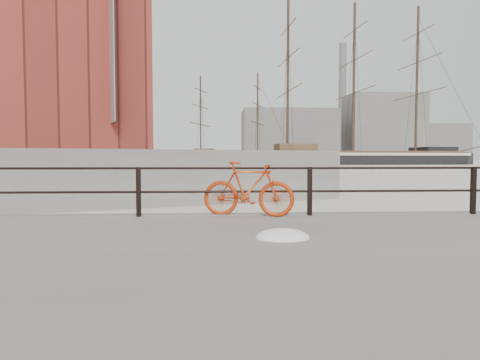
# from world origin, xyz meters

# --- Properties ---
(ground) EXTENTS (400.00, 400.00, 0.00)m
(ground) POSITION_xyz_m (0.00, 0.00, 0.00)
(ground) COLOR white
(ground) RESTS_ON ground
(far_quay) EXTENTS (78.44, 148.07, 1.80)m
(far_quay) POSITION_xyz_m (-40.00, 72.00, 0.90)
(far_quay) COLOR gray
(far_quay) RESTS_ON ground
(guardrail) EXTENTS (28.00, 0.10, 1.00)m
(guardrail) POSITION_xyz_m (0.00, -0.15, 0.85)
(guardrail) COLOR black
(guardrail) RESTS_ON promenade
(bicycle) EXTENTS (1.87, 0.73, 1.12)m
(bicycle) POSITION_xyz_m (-4.78, -0.25, 0.91)
(bicycle) COLOR #B9340C
(bicycle) RESTS_ON promenade
(barque_black) EXTENTS (67.35, 27.00, 36.81)m
(barque_black) POSITION_xyz_m (25.05, 84.76, 0.00)
(barque_black) COLOR black
(barque_black) RESTS_ON ground
(schooner_mid) EXTENTS (29.93, 19.84, 20.00)m
(schooner_mid) POSITION_xyz_m (-2.69, 81.90, 0.00)
(schooner_mid) COLOR beige
(schooner_mid) RESTS_ON ground
(schooner_left) EXTENTS (25.05, 19.32, 17.48)m
(schooner_left) POSITION_xyz_m (-26.65, 67.22, 0.00)
(schooner_left) COLOR beige
(schooner_left) RESTS_ON ground
(apartment_cream) EXTENTS (24.16, 21.40, 21.20)m
(apartment_cream) POSITION_xyz_m (-38.11, 61.98, 12.40)
(apartment_cream) COLOR beige
(apartment_cream) RESTS_ON far_quay
(apartment_grey) EXTENTS (26.02, 22.15, 23.20)m
(apartment_grey) POSITION_xyz_m (-46.35, 82.38, 13.40)
(apartment_grey) COLOR #969692
(apartment_grey) RESTS_ON far_quay
(apartment_brick) EXTENTS (27.87, 22.90, 21.20)m
(apartment_brick) POSITION_xyz_m (-54.97, 103.70, 12.40)
(apartment_brick) COLOR maroon
(apartment_brick) RESTS_ON far_quay
(industrial_west) EXTENTS (32.00, 18.00, 18.00)m
(industrial_west) POSITION_xyz_m (20.00, 140.00, 9.00)
(industrial_west) COLOR gray
(industrial_west) RESTS_ON ground
(industrial_mid) EXTENTS (26.00, 20.00, 24.00)m
(industrial_mid) POSITION_xyz_m (55.00, 145.00, 12.00)
(industrial_mid) COLOR gray
(industrial_mid) RESTS_ON ground
(industrial_east) EXTENTS (20.00, 16.00, 14.00)m
(industrial_east) POSITION_xyz_m (78.00, 150.00, 7.00)
(industrial_east) COLOR gray
(industrial_east) RESTS_ON ground
(smokestack) EXTENTS (2.80, 2.80, 44.00)m
(smokestack) POSITION_xyz_m (42.00, 150.00, 22.00)
(smokestack) COLOR gray
(smokestack) RESTS_ON ground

